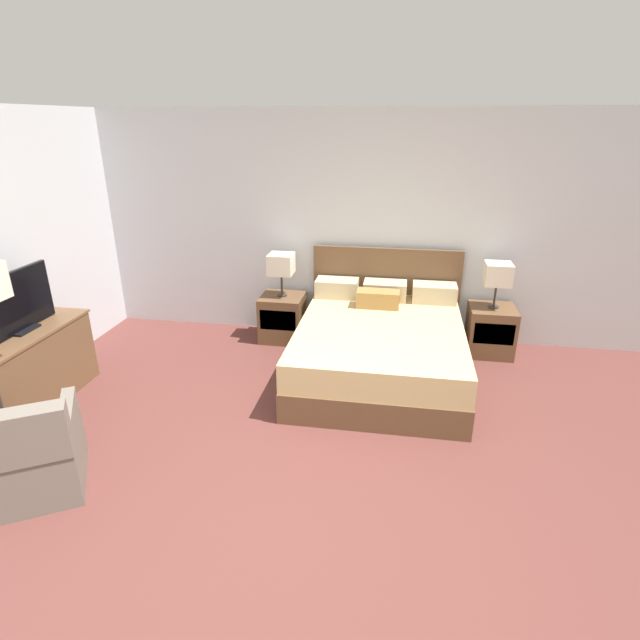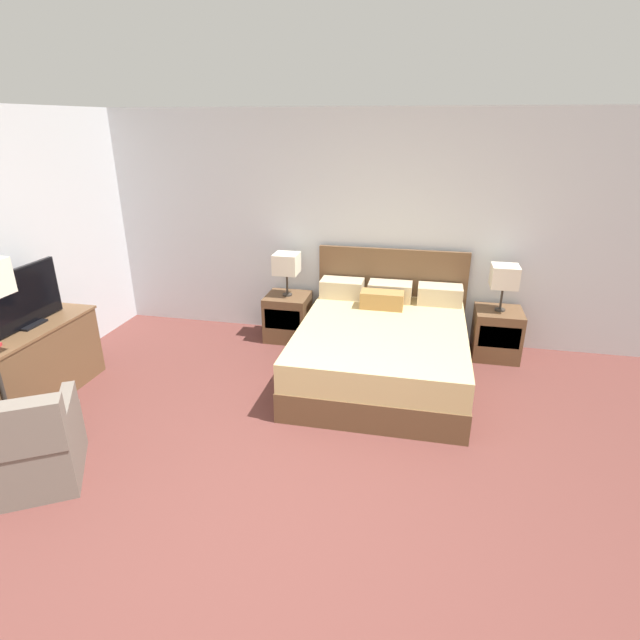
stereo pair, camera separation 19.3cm
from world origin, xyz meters
name	(u,v)px [view 2 (the right image)]	position (x,y,z in m)	size (l,w,h in m)	color
ground_plane	(268,539)	(0.00, 0.00, 0.00)	(9.97, 9.97, 0.00)	brown
wall_back	(354,228)	(0.00, 3.35, 1.28)	(7.00, 0.06, 2.56)	silver
bed	(382,347)	(0.47, 2.32, 0.31)	(1.68, 2.04, 1.09)	brown
nightstand_left	(288,317)	(-0.71, 3.02, 0.27)	(0.49, 0.48, 0.54)	brown
nightstand_right	(496,333)	(1.65, 3.02, 0.27)	(0.49, 0.48, 0.54)	brown
table_lamp_left	(287,264)	(-0.71, 3.03, 0.91)	(0.27, 0.27, 0.50)	#332D28
table_lamp_right	(504,277)	(1.65, 3.03, 0.91)	(0.27, 0.27, 0.50)	#332D28
dresser	(31,364)	(-2.62, 1.17, 0.37)	(0.52, 1.36, 0.71)	brown
tv	(23,299)	(-2.61, 1.25, 0.96)	(0.18, 0.84, 0.53)	black
armchair_by_window	(24,449)	(-1.83, 0.16, 0.28)	(0.94, 0.94, 0.76)	#70665B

